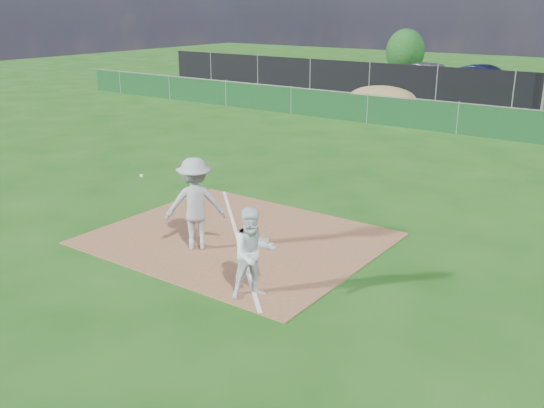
% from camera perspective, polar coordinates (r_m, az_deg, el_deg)
% --- Properties ---
extents(ground, '(90.00, 90.00, 0.00)m').
position_cam_1_polar(ground, '(20.99, 12.38, 4.19)').
color(ground, '#184C10').
rests_on(ground, ground).
extents(infield_dirt, '(6.00, 5.00, 0.02)m').
position_cam_1_polar(infield_dirt, '(13.55, -3.25, -3.24)').
color(infield_dirt, brown).
rests_on(infield_dirt, ground).
extents(foul_line, '(5.01, 5.01, 0.01)m').
position_cam_1_polar(foul_line, '(13.55, -3.25, -3.18)').
color(foul_line, white).
rests_on(foul_line, infield_dirt).
extents(green_fence, '(44.00, 0.05, 1.20)m').
position_cam_1_polar(green_fence, '(25.45, 17.07, 7.64)').
color(green_fence, '#0F3817').
rests_on(green_fence, ground).
extents(dirt_mound, '(3.38, 2.60, 1.17)m').
position_cam_1_polar(dirt_mound, '(30.51, 10.32, 9.79)').
color(dirt_mound, olive).
rests_on(dirt_mound, ground).
extents(black_fence, '(46.00, 0.04, 1.80)m').
position_cam_1_polar(black_fence, '(33.00, 21.81, 9.98)').
color(black_fence, black).
rests_on(black_fence, ground).
extents(parking_lot, '(46.00, 9.00, 0.01)m').
position_cam_1_polar(parking_lot, '(37.95, 23.60, 9.33)').
color(parking_lot, black).
rests_on(parking_lot, ground).
extents(first_base, '(0.42, 0.42, 0.08)m').
position_cam_1_polar(first_base, '(13.22, -1.44, -3.55)').
color(first_base, silver).
rests_on(first_base, infield_dirt).
extents(play_at_first, '(2.57, 1.41, 1.97)m').
position_cam_1_polar(play_at_first, '(12.78, -7.24, 0.03)').
color(play_at_first, '#B4B4B6').
rests_on(play_at_first, infield_dirt).
extents(runner, '(0.99, 1.03, 1.67)m').
position_cam_1_polar(runner, '(10.64, -1.78, -4.65)').
color(runner, white).
rests_on(runner, ground).
extents(car_left, '(4.96, 2.45, 1.63)m').
position_cam_1_polar(car_left, '(39.14, 14.83, 11.68)').
color(car_left, '#B4B7BC').
rests_on(car_left, parking_lot).
extents(car_mid, '(4.66, 1.98, 1.49)m').
position_cam_1_polar(car_mid, '(38.72, 19.43, 11.09)').
color(car_mid, black).
rests_on(car_mid, parking_lot).
extents(tree_left, '(2.76, 2.76, 3.27)m').
position_cam_1_polar(tree_left, '(45.84, 12.44, 13.84)').
color(tree_left, '#382316').
rests_on(tree_left, ground).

